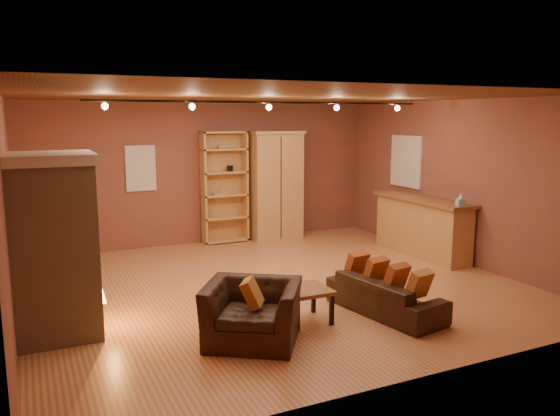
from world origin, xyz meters
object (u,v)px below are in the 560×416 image
loveseat (385,288)px  armchair (252,303)px  fireplace (55,246)px  coffee_table (306,293)px  bookcase (223,186)px  armoire (275,185)px  bar_counter (422,226)px

loveseat → armchair: size_ratio=1.36×
fireplace → coffee_table: (2.79, -0.86, -0.70)m
bookcase → coffee_table: bearing=-96.9°
armoire → armchair: size_ratio=1.79×
bookcase → coffee_table: (-0.55, -4.59, -0.77)m
armchair → coffee_table: (0.83, 0.29, -0.09)m
bookcase → bar_counter: (2.90, -2.59, -0.59)m
fireplace → coffee_table: fireplace is taller
bookcase → coffee_table: bookcase is taller
armchair → fireplace: bearing=-177.0°
coffee_table → bookcase: bearing=83.1°
bookcase → coffee_table: size_ratio=3.93×
fireplace → bar_counter: (6.24, 1.14, -0.52)m
bookcase → armoire: size_ratio=1.00×
armoire → coffee_table: size_ratio=3.92×
fireplace → armoire: size_ratio=0.95×
fireplace → coffee_table: bearing=-17.1°
fireplace → armchair: 2.35m
bookcase → armoire: 1.08m
loveseat → bar_counter: bearing=-57.1°
armoire → coffee_table: bearing=-110.1°
armchair → bookcase: bearing=107.5°
loveseat → armoire: bearing=-16.5°
bar_counter → coffee_table: bearing=-149.9°
loveseat → coffee_table: size_ratio=2.97×
armchair → armoire: bearing=95.8°
fireplace → loveseat: fireplace is taller
fireplace → armoire: armoire is taller
armoire → bar_counter: size_ratio=1.00×
armoire → armchair: bearing=-117.5°
loveseat → bookcase: bearing=-3.4°
fireplace → armoire: (4.42, 3.57, 0.06)m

